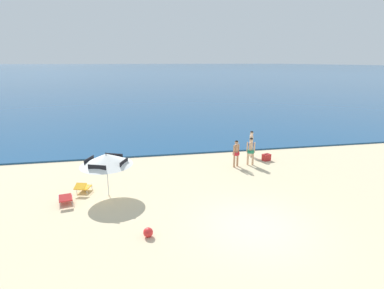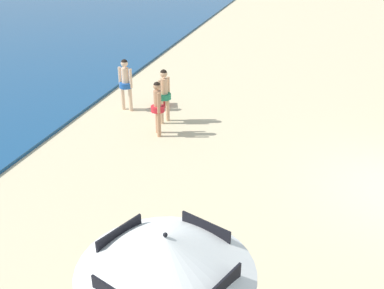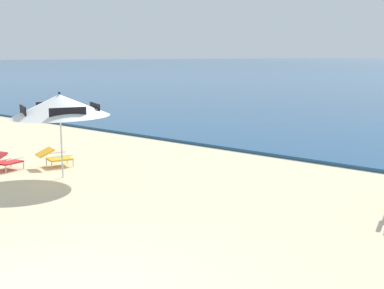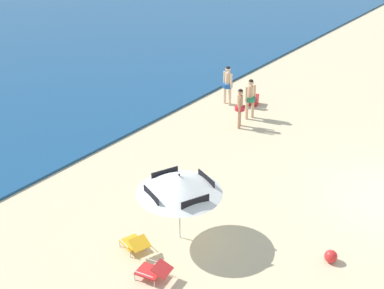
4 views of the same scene
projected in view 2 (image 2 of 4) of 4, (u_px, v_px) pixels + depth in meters
name	position (u px, v px, depth m)	size (l,w,h in m)	color
beach_umbrella_striped_main	(166.00, 254.00, 5.67)	(3.21, 3.21, 2.06)	silver
person_standing_near_shore	(125.00, 81.00, 14.52)	(0.42, 0.50, 1.70)	beige
person_standing_beside	(164.00, 92.00, 13.60)	(0.47, 0.41, 1.67)	#D8A87F
person_wading_in	(158.00, 105.00, 12.77)	(0.43, 0.39, 1.59)	tan
cooler_box	(160.00, 100.00, 15.21)	(0.58, 0.50, 0.43)	red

